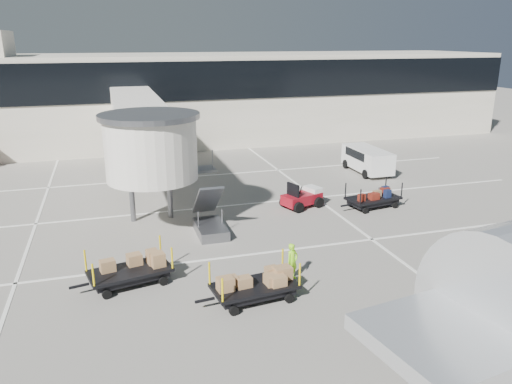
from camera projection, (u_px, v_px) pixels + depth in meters
ground at (268, 273)px, 20.88m from camera, size 140.00×140.00×0.00m
lane_markings at (208, 206)px, 29.24m from camera, size 40.00×30.00×0.02m
terminal at (167, 97)px, 46.98m from camera, size 64.00×12.11×15.20m
jet_bridge at (142, 128)px, 29.75m from camera, size 5.70×20.40×6.03m
baggage_tug at (303, 198)px, 28.88m from camera, size 2.59×2.13×1.54m
suitcase_cart at (373, 199)px, 28.85m from camera, size 3.87×2.03×1.48m
box_cart_near at (253, 285)px, 18.58m from camera, size 3.96×1.94×1.52m
box_cart_far at (131, 272)px, 19.80m from camera, size 4.00×2.24×1.53m
ground_worker at (292, 262)px, 20.16m from camera, size 0.66×0.57×1.54m
minivan at (366, 158)px, 36.34m from camera, size 2.07×4.65×1.76m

